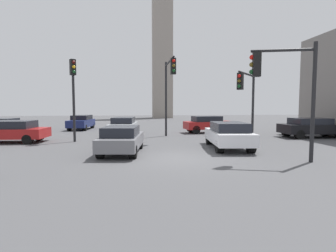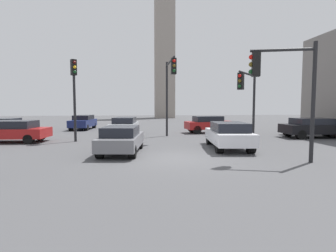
{
  "view_description": "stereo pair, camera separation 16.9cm",
  "coord_description": "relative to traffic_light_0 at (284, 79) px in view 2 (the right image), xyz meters",
  "views": [
    {
      "loc": [
        -1.65,
        -11.41,
        2.32
      ],
      "look_at": [
        0.07,
        2.85,
        1.21
      ],
      "focal_mm": 28.03,
      "sensor_mm": 36.0,
      "label": 1
    },
    {
      "loc": [
        -1.48,
        -11.43,
        2.32
      ],
      "look_at": [
        0.07,
        2.85,
        1.21
      ],
      "focal_mm": 28.03,
      "sensor_mm": 36.0,
      "label": 2
    }
  ],
  "objects": [
    {
      "name": "ground_plane",
      "position": [
        -4.38,
        1.19,
        -3.41
      ],
      "size": [
        105.38,
        105.38,
        0.0
      ],
      "primitive_type": "plane",
      "color": "#4C4C4F"
    },
    {
      "name": "car_5",
      "position": [
        -1.06,
        3.47,
        -2.65
      ],
      "size": [
        2.32,
        4.49,
        1.43
      ],
      "rotation": [
        0.0,
        0.0,
        1.47
      ],
      "color": "silver",
      "rests_on": "ground_plane"
    },
    {
      "name": "car_4",
      "position": [
        -7.11,
        11.55,
        -2.69
      ],
      "size": [
        2.32,
        4.82,
        1.38
      ],
      "rotation": [
        0.0,
        0.0,
        -1.67
      ],
      "color": "#ADB2B7",
      "rests_on": "ground_plane"
    },
    {
      "name": "traffic_light_4",
      "position": [
        -10.02,
        7.24,
        0.26
      ],
      "size": [
        0.44,
        0.49,
        5.27
      ],
      "rotation": [
        0.0,
        0.0,
        -1.01
      ],
      "color": "black",
      "rests_on": "ground_plane"
    },
    {
      "name": "traffic_light_2",
      "position": [
        1.0,
        5.96,
        -0.14
      ],
      "size": [
        2.1,
        2.4,
        4.68
      ],
      "rotation": [
        0.0,
        0.0,
        -2.28
      ],
      "color": "black",
      "rests_on": "ground_plane"
    },
    {
      "name": "car_6",
      "position": [
        -6.76,
        2.68,
        -2.71
      ],
      "size": [
        2.22,
        4.17,
        1.33
      ],
      "rotation": [
        0.0,
        0.0,
        1.45
      ],
      "color": "slate",
      "rests_on": "ground_plane"
    },
    {
      "name": "car_3",
      "position": [
        -11.43,
        16.39,
        -2.67
      ],
      "size": [
        2.08,
        4.27,
        1.4
      ],
      "rotation": [
        0.0,
        0.0,
        -1.66
      ],
      "color": "navy",
      "rests_on": "ground_plane"
    },
    {
      "name": "traffic_light_3",
      "position": [
        -3.75,
        8.09,
        0.6
      ],
      "size": [
        0.33,
        3.79,
        5.62
      ],
      "rotation": [
        0.0,
        0.0,
        -1.55
      ],
      "color": "black",
      "rests_on": "ground_plane"
    },
    {
      "name": "car_0",
      "position": [
        -14.06,
        7.37,
        -2.68
      ],
      "size": [
        4.72,
        2.26,
        1.38
      ],
      "rotation": [
        0.0,
        0.0,
        3.09
      ],
      "color": "maroon",
      "rests_on": "ground_plane"
    },
    {
      "name": "traffic_light_0",
      "position": [
        0.0,
        0.0,
        0.0
      ],
      "size": [
        2.55,
        0.87,
        4.89
      ],
      "rotation": [
        0.0,
        0.0,
        2.88
      ],
      "color": "black",
      "rests_on": "ground_plane"
    },
    {
      "name": "car_1",
      "position": [
        6.76,
        7.56,
        -2.65
      ],
      "size": [
        4.55,
        2.14,
        1.43
      ],
      "rotation": [
        0.0,
        0.0,
        -0.02
      ],
      "color": "black",
      "rests_on": "ground_plane"
    },
    {
      "name": "car_2",
      "position": [
        -16.82,
        12.43,
        -2.72
      ],
      "size": [
        1.81,
        4.03,
        1.29
      ],
      "rotation": [
        0.0,
        0.0,
        -1.57
      ],
      "color": "#19472D",
      "rests_on": "ground_plane"
    },
    {
      "name": "skyline_tower",
      "position": [
        -1.08,
        40.26,
        8.94
      ],
      "size": [
        3.68,
        3.68,
        24.69
      ],
      "primitive_type": "cube",
      "color": "gray",
      "rests_on": "ground_plane"
    },
    {
      "name": "car_7",
      "position": [
        0.12,
        11.73,
        -2.64
      ],
      "size": [
        4.37,
        2.16,
        1.44
      ],
      "rotation": [
        0.0,
        0.0,
        0.12
      ],
      "color": "maroon",
      "rests_on": "ground_plane"
    }
  ]
}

